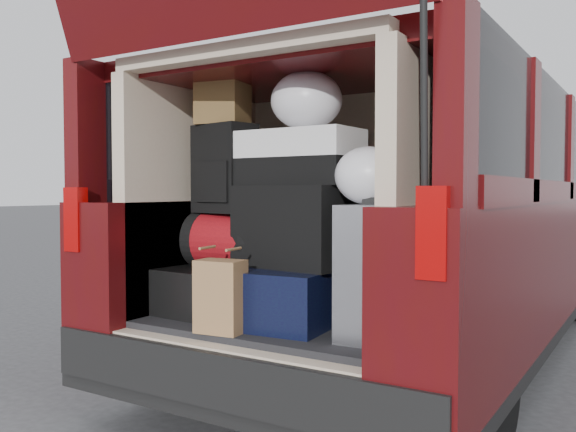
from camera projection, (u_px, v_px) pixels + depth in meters
name	position (u px, v px, depth m)	size (l,w,h in m)	color
minivan	(415.00, 226.00, 4.26)	(1.90, 5.35, 2.77)	black
load_floor	(299.00, 372.00, 2.94)	(1.24, 1.05, 0.55)	black
black_hardshell	(220.00, 289.00, 3.04)	(0.41, 0.56, 0.22)	black
navy_hardshell	(287.00, 294.00, 2.80)	(0.48, 0.59, 0.26)	black
silver_roller	(375.00, 271.00, 2.49)	(0.23, 0.37, 0.55)	white
kraft_bag	(221.00, 296.00, 2.59)	(0.20, 0.13, 0.31)	#A67D4B
red_duffel	(230.00, 240.00, 2.99)	(0.41, 0.27, 0.27)	maroon
black_soft_case	(295.00, 226.00, 2.78)	(0.52, 0.31, 0.37)	black
backpack	(225.00, 169.00, 3.00)	(0.30, 0.18, 0.43)	black
twotone_duffel	(298.00, 158.00, 2.80)	(0.56, 0.29, 0.25)	white
grocery_sack_lower	(223.00, 104.00, 3.00)	(0.23, 0.19, 0.21)	brown
plastic_bag_center	(306.00, 100.00, 2.76)	(0.33, 0.31, 0.27)	white
plastic_bag_right	(368.00, 175.00, 2.48)	(0.27, 0.25, 0.24)	white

